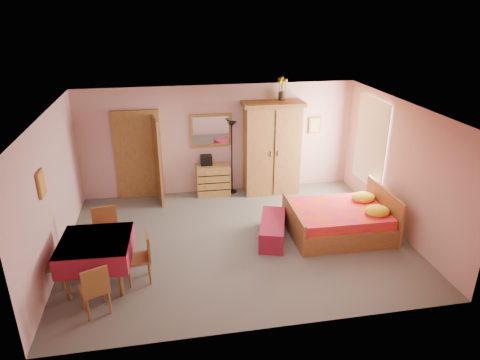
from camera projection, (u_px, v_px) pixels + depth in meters
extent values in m
plane|color=#635E57|center=(238.00, 240.00, 8.39)|extent=(6.50, 6.50, 0.00)
plane|color=brown|center=(237.00, 110.00, 7.39)|extent=(6.50, 6.50, 0.00)
cube|color=#C99192|center=(219.00, 140.00, 10.16)|extent=(6.50, 0.10, 2.60)
cube|color=#C99192|center=(270.00, 250.00, 5.62)|extent=(6.50, 0.10, 2.60)
cube|color=#C99192|center=(52.00, 192.00, 7.35)|extent=(0.10, 5.00, 2.60)
cube|color=#C99192|center=(400.00, 168.00, 8.42)|extent=(0.10, 5.00, 2.60)
cube|color=#9E6B35|center=(139.00, 156.00, 9.93)|extent=(1.06, 0.12, 2.15)
cube|color=white|center=(371.00, 143.00, 9.45)|extent=(0.08, 1.40, 1.95)
cube|color=orange|center=(41.00, 184.00, 6.66)|extent=(0.04, 0.32, 0.42)
cube|color=#D8BF59|center=(315.00, 125.00, 10.43)|extent=(0.30, 0.04, 0.40)
cube|color=#B07D3B|center=(213.00, 180.00, 10.27)|extent=(0.80, 0.41, 0.75)
cube|color=silver|center=(211.00, 130.00, 10.02)|extent=(0.99, 0.07, 0.78)
cube|color=black|center=(206.00, 160.00, 10.10)|extent=(0.27, 0.20, 0.25)
cube|color=black|center=(232.00, 158.00, 10.19)|extent=(0.30, 0.30, 1.77)
cube|color=#A66F38|center=(271.00, 148.00, 10.18)|extent=(1.43, 0.75, 2.23)
cube|color=yellow|center=(282.00, 88.00, 9.78)|extent=(0.23, 0.23, 0.54)
cube|color=#D71552|center=(339.00, 213.00, 8.47)|extent=(1.99, 1.58, 0.91)
cube|color=maroon|center=(273.00, 230.00, 8.36)|extent=(0.79, 1.31, 0.41)
cube|color=maroon|center=(98.00, 261.00, 6.97)|extent=(1.16, 1.16, 0.81)
cube|color=olive|center=(94.00, 288.00, 6.30)|extent=(0.50, 0.50, 0.85)
cube|color=olive|center=(107.00, 235.00, 7.62)|extent=(0.50, 0.50, 0.95)
cube|color=#905E31|center=(50.00, 264.00, 6.85)|extent=(0.47, 0.47, 0.86)
cube|color=olive|center=(138.00, 258.00, 7.01)|extent=(0.43, 0.43, 0.87)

